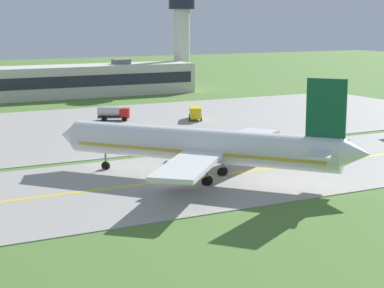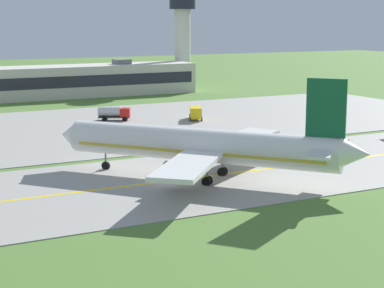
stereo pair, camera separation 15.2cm
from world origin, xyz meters
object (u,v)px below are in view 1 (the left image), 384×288
at_px(control_tower, 182,30).
at_px(airplane_lead, 204,146).
at_px(service_truck_baggage, 195,112).
at_px(service_truck_fuel, 114,113).

bearing_deg(control_tower, airplane_lead, -115.37).
height_order(service_truck_baggage, service_truck_fuel, service_truck_fuel).
bearing_deg(service_truck_baggage, airplane_lead, -116.70).
bearing_deg(service_truck_baggage, service_truck_fuel, 155.49).
height_order(airplane_lead, control_tower, control_tower).
relative_size(service_truck_baggage, service_truck_fuel, 1.01).
xyz_separation_m(airplane_lead, service_truck_baggage, (21.48, 42.70, -2.60)).
height_order(airplane_lead, service_truck_fuel, airplane_lead).
relative_size(service_truck_fuel, control_tower, 0.23).
bearing_deg(service_truck_fuel, airplane_lead, -98.51).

